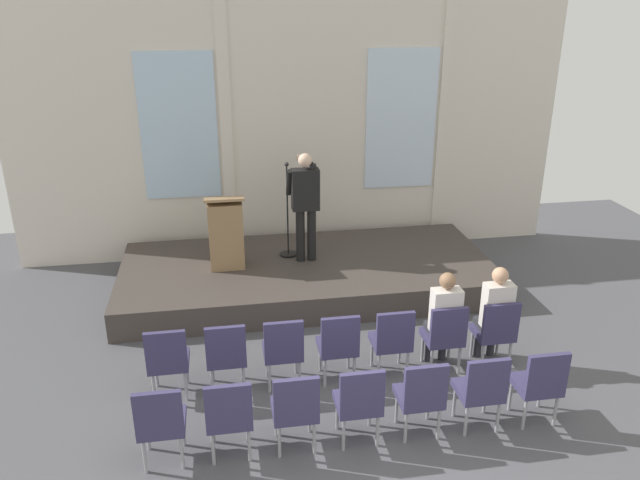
# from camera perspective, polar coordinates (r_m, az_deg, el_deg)

# --- Properties ---
(ground_plane) EXTENTS (15.04, 15.04, 0.00)m
(ground_plane) POSITION_cam_1_polar(r_m,az_deg,el_deg) (6.60, 4.42, -20.43)
(ground_plane) COLOR #4C4C51
(rear_partition) EXTENTS (9.51, 0.14, 4.48)m
(rear_partition) POSITION_cam_1_polar(r_m,az_deg,el_deg) (10.80, -2.40, 10.19)
(rear_partition) COLOR silver
(rear_partition) RESTS_ON ground
(stage_platform) EXTENTS (5.82, 2.58, 0.44)m
(stage_platform) POSITION_cam_1_polar(r_m,az_deg,el_deg) (9.94, -1.21, -3.20)
(stage_platform) COLOR #3F3833
(stage_platform) RESTS_ON ground
(speaker) EXTENTS (0.50, 0.69, 1.74)m
(speaker) POSITION_cam_1_polar(r_m,az_deg,el_deg) (9.58, -1.36, 3.75)
(speaker) COLOR black
(speaker) RESTS_ON stage_platform
(mic_stand) EXTENTS (0.28, 0.28, 1.56)m
(mic_stand) POSITION_cam_1_polar(r_m,az_deg,el_deg) (10.00, -2.96, 0.40)
(mic_stand) COLOR black
(mic_stand) RESTS_ON stage_platform
(lectern) EXTENTS (0.60, 0.48, 1.16)m
(lectern) POSITION_cam_1_polar(r_m,az_deg,el_deg) (9.61, -8.64, 0.64)
(lectern) COLOR #93724C
(lectern) RESTS_ON stage_platform
(chair_r0_c0) EXTENTS (0.46, 0.44, 0.94)m
(chair_r0_c0) POSITION_cam_1_polar(r_m,az_deg,el_deg) (7.43, -13.82, -10.49)
(chair_r0_c0) COLOR #99999E
(chair_r0_c0) RESTS_ON ground
(chair_r0_c1) EXTENTS (0.46, 0.44, 0.94)m
(chair_r0_c1) POSITION_cam_1_polar(r_m,az_deg,el_deg) (7.40, -8.62, -10.22)
(chair_r0_c1) COLOR #99999E
(chair_r0_c1) RESTS_ON ground
(chair_r0_c2) EXTENTS (0.46, 0.44, 0.94)m
(chair_r0_c2) POSITION_cam_1_polar(r_m,az_deg,el_deg) (7.42, -3.41, -9.87)
(chair_r0_c2) COLOR #99999E
(chair_r0_c2) RESTS_ON ground
(chair_r0_c3) EXTENTS (0.46, 0.44, 0.94)m
(chair_r0_c3) POSITION_cam_1_polar(r_m,az_deg,el_deg) (7.51, 1.71, -9.44)
(chair_r0_c3) COLOR #99999E
(chair_r0_c3) RESTS_ON ground
(chair_r0_c4) EXTENTS (0.46, 0.44, 0.94)m
(chair_r0_c4) POSITION_cam_1_polar(r_m,az_deg,el_deg) (7.65, 6.66, -8.96)
(chair_r0_c4) COLOR #99999E
(chair_r0_c4) RESTS_ON ground
(chair_r0_c5) EXTENTS (0.46, 0.44, 0.94)m
(chair_r0_c5) POSITION_cam_1_polar(r_m,az_deg,el_deg) (7.84, 11.39, -8.43)
(chair_r0_c5) COLOR #99999E
(chair_r0_c5) RESTS_ON ground
(audience_r0_c5) EXTENTS (0.36, 0.39, 1.33)m
(audience_r0_c5) POSITION_cam_1_polar(r_m,az_deg,el_deg) (7.81, 11.30, -6.85)
(audience_r0_c5) COLOR #2D2D33
(audience_r0_c5) RESTS_ON ground
(chair_r0_c6) EXTENTS (0.46, 0.44, 0.94)m
(chair_r0_c6) POSITION_cam_1_polar(r_m,az_deg,el_deg) (8.09, 15.85, -7.89)
(chair_r0_c6) COLOR #99999E
(chair_r0_c6) RESTS_ON ground
(audience_r0_c6) EXTENTS (0.36, 0.39, 1.35)m
(audience_r0_c6) POSITION_cam_1_polar(r_m,az_deg,el_deg) (8.05, 15.78, -6.29)
(audience_r0_c6) COLOR #2D2D33
(audience_r0_c6) RESTS_ON ground
(chair_r1_c0) EXTENTS (0.46, 0.44, 0.94)m
(chair_r1_c0) POSITION_cam_1_polar(r_m,az_deg,el_deg) (6.51, -14.44, -15.77)
(chair_r1_c0) COLOR #99999E
(chair_r1_c0) RESTS_ON ground
(chair_r1_c1) EXTENTS (0.46, 0.44, 0.94)m
(chair_r1_c1) POSITION_cam_1_polar(r_m,az_deg,el_deg) (6.47, -8.36, -15.49)
(chair_r1_c1) COLOR #99999E
(chair_r1_c1) RESTS_ON ground
(chair_r1_c2) EXTENTS (0.46, 0.44, 0.94)m
(chair_r1_c2) POSITION_cam_1_polar(r_m,az_deg,el_deg) (6.50, -2.29, -15.05)
(chair_r1_c2) COLOR #99999E
(chair_r1_c2) RESTS_ON ground
(chair_r1_c3) EXTENTS (0.46, 0.44, 0.94)m
(chair_r1_c3) POSITION_cam_1_polar(r_m,az_deg,el_deg) (6.59, 3.64, -14.47)
(chair_r1_c3) COLOR #99999E
(chair_r1_c3) RESTS_ON ground
(chair_r1_c4) EXTENTS (0.46, 0.44, 0.94)m
(chair_r1_c4) POSITION_cam_1_polar(r_m,az_deg,el_deg) (6.75, 9.31, -13.76)
(chair_r1_c4) COLOR #99999E
(chair_r1_c4) RESTS_ON ground
(chair_r1_c5) EXTENTS (0.46, 0.44, 0.94)m
(chair_r1_c5) POSITION_cam_1_polar(r_m,az_deg,el_deg) (6.97, 14.64, -12.98)
(chair_r1_c5) COLOR #99999E
(chair_r1_c5) RESTS_ON ground
(chair_r1_c6) EXTENTS (0.46, 0.44, 0.94)m
(chair_r1_c6) POSITION_cam_1_polar(r_m,az_deg,el_deg) (7.24, 19.57, -12.15)
(chair_r1_c6) COLOR #99999E
(chair_r1_c6) RESTS_ON ground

